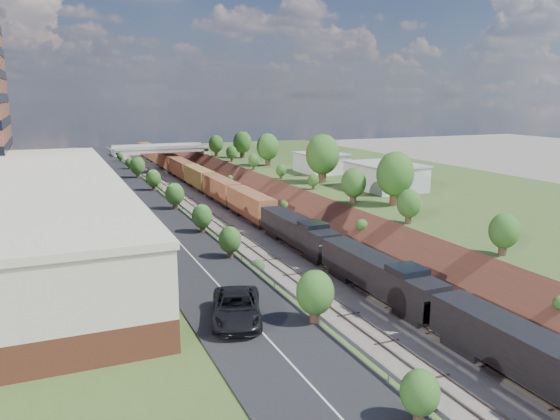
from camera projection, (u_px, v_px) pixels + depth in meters
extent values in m
plane|color=#6B665B|center=(527.00, 412.00, 35.53)|extent=(400.00, 400.00, 0.00)
cube|color=#405824|center=(11.00, 224.00, 76.42)|extent=(44.00, 180.00, 5.00)
cube|color=#405824|center=(403.00, 192.00, 101.68)|extent=(44.00, 180.00, 5.00)
cube|color=brown|center=(168.00, 227.00, 85.35)|extent=(10.00, 180.00, 10.00)
cube|color=brown|center=(296.00, 215.00, 93.77)|extent=(10.00, 180.00, 10.00)
cube|color=gray|center=(220.00, 222.00, 88.55)|extent=(1.58, 180.00, 0.18)
cube|color=gray|center=(250.00, 219.00, 90.54)|extent=(1.58, 180.00, 0.18)
cube|color=black|center=(137.00, 197.00, 82.59)|extent=(8.00, 180.00, 0.10)
cube|color=#99999E|center=(164.00, 192.00, 84.06)|extent=(0.06, 171.00, 0.30)
cube|color=brown|center=(49.00, 231.00, 57.78)|extent=(14.00, 62.00, 2.20)
cube|color=beige|center=(46.00, 201.00, 57.11)|extent=(14.00, 62.00, 4.30)
cube|color=beige|center=(44.00, 178.00, 56.61)|extent=(14.30, 62.30, 0.50)
cube|color=gray|center=(116.00, 163.00, 140.36)|extent=(1.50, 8.00, 6.20)
cube|color=gray|center=(203.00, 159.00, 149.16)|extent=(1.50, 8.00, 6.20)
cube|color=gray|center=(161.00, 149.00, 144.12)|extent=(24.00, 8.00, 1.00)
cube|color=gray|center=(163.00, 148.00, 140.35)|extent=(24.00, 0.30, 0.80)
cube|color=gray|center=(158.00, 145.00, 147.56)|extent=(24.00, 0.30, 0.80)
cube|color=silver|center=(385.00, 177.00, 89.91)|extent=(9.00, 12.00, 4.00)
cube|color=silver|center=(321.00, 163.00, 109.58)|extent=(8.00, 10.00, 3.60)
cylinder|color=#473323|center=(394.00, 196.00, 76.76)|extent=(1.30, 1.30, 2.62)
ellipsoid|color=#2A5A1F|center=(395.00, 174.00, 76.11)|extent=(5.25, 5.25, 6.30)
cylinder|color=#473323|center=(251.00, 265.00, 47.87)|extent=(0.66, 0.66, 1.22)
ellipsoid|color=#2A5A1F|center=(250.00, 249.00, 47.56)|extent=(2.45, 2.45, 2.94)
cube|color=black|center=(535.00, 357.00, 37.84)|extent=(3.12, 18.73, 3.07)
cube|color=black|center=(378.00, 273.00, 55.62)|extent=(3.12, 18.73, 3.07)
cube|color=black|center=(297.00, 230.00, 73.39)|extent=(3.12, 18.73, 3.07)
cube|color=brown|center=(181.00, 167.00, 135.02)|extent=(3.12, 116.29, 3.75)
imported|color=black|center=(237.00, 308.00, 37.03)|extent=(5.25, 7.72, 1.96)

